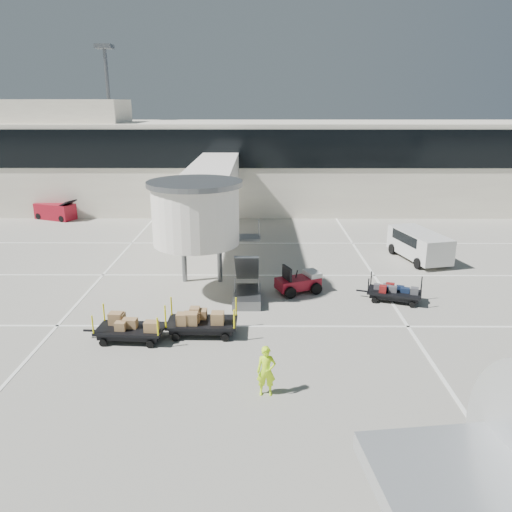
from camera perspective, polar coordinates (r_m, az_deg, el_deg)
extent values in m
plane|color=#B1AD9E|center=(21.14, 2.51, -10.36)|extent=(140.00, 140.00, 0.00)
cube|color=white|center=(22.93, 2.32, -8.03)|extent=(40.00, 0.15, 0.02)
cube|color=white|center=(29.41, 1.87, -2.22)|extent=(40.00, 0.15, 0.02)
cube|color=white|center=(36.09, 1.58, 1.48)|extent=(40.00, 0.15, 0.02)
cube|color=white|center=(31.10, 12.94, -1.57)|extent=(0.15, 30.00, 0.02)
cube|color=white|center=(31.71, -16.57, -1.49)|extent=(0.15, 30.00, 0.02)
cube|color=white|center=(49.08, 1.27, 10.42)|extent=(64.00, 12.00, 8.00)
cube|color=black|center=(42.86, 1.42, 12.12)|extent=(64.00, 0.12, 3.20)
cube|color=white|center=(49.80, -20.65, 15.24)|extent=(10.00, 6.00, 2.00)
cylinder|color=slate|center=(54.92, -16.26, 14.15)|extent=(0.36, 0.36, 15.00)
cube|color=slate|center=(55.13, -16.95, 21.93)|extent=(1.60, 1.60, 0.40)
cube|color=white|center=(34.32, -5.08, 7.94)|extent=(3.00, 18.00, 2.80)
cylinder|color=white|center=(25.53, -6.90, 4.68)|extent=(4.40, 4.40, 3.00)
cylinder|color=slate|center=(25.24, -7.03, 8.23)|extent=(4.80, 4.80, 0.25)
cylinder|color=slate|center=(28.31, -8.22, -0.10)|extent=(0.28, 0.28, 2.90)
cylinder|color=slate|center=(28.08, -4.18, -0.11)|extent=(0.28, 0.28, 2.90)
cylinder|color=slate|center=(35.00, -6.59, 3.31)|extent=(0.28, 0.28, 2.90)
cylinder|color=slate|center=(34.81, -3.32, 3.32)|extent=(0.28, 0.28, 2.90)
cylinder|color=slate|center=(41.79, -5.49, 5.61)|extent=(0.28, 0.28, 2.90)
cylinder|color=slate|center=(41.63, -2.73, 5.63)|extent=(0.28, 0.28, 2.90)
cube|color=slate|center=(25.58, -1.04, -4.68)|extent=(1.40, 2.60, 0.50)
cube|color=slate|center=(25.68, -1.03, -1.38)|extent=(1.20, 2.60, 2.06)
cube|color=slate|center=(26.65, -0.98, 2.12)|extent=(1.40, 1.20, 0.12)
cube|color=maroon|center=(26.77, 4.82, -3.09)|extent=(2.54, 1.91, 0.57)
cube|color=silver|center=(27.03, 6.46, -2.08)|extent=(1.03, 1.23, 0.33)
cube|color=black|center=(26.29, 3.56, -2.12)|extent=(0.48, 0.93, 0.86)
cylinder|color=black|center=(26.00, 3.94, -4.21)|extent=(0.66, 0.46, 0.61)
cylinder|color=black|center=(27.04, 2.76, -3.33)|extent=(0.66, 0.46, 0.61)
cylinder|color=black|center=(26.68, 6.89, -3.73)|extent=(0.66, 0.46, 0.61)
cylinder|color=black|center=(27.70, 5.63, -2.89)|extent=(0.66, 0.46, 0.61)
cube|color=black|center=(26.48, 15.54, -4.01)|extent=(2.92, 2.10, 0.11)
cube|color=black|center=(26.54, 15.52, -4.33)|extent=(2.61, 1.83, 0.22)
cube|color=black|center=(26.64, 12.03, -3.92)|extent=(0.61, 0.26, 0.07)
cylinder|color=black|center=(26.10, 13.37, -4.94)|extent=(0.32, 0.21, 0.30)
cylinder|color=black|center=(27.21, 13.64, -4.04)|extent=(0.32, 0.21, 0.30)
cylinder|color=black|center=(26.03, 17.42, -5.35)|extent=(0.32, 0.21, 0.30)
cylinder|color=black|center=(27.13, 17.52, -4.43)|extent=(0.32, 0.21, 0.30)
cylinder|color=black|center=(25.87, 12.72, -3.37)|extent=(0.06, 0.06, 0.79)
cylinder|color=black|center=(26.98, 13.02, -2.52)|extent=(0.06, 0.06, 0.79)
cylinder|color=black|center=(25.77, 18.32, -3.92)|extent=(0.06, 0.06, 0.79)
cylinder|color=black|center=(26.88, 18.39, -3.05)|extent=(0.06, 0.06, 0.79)
cube|color=#9F8056|center=(26.85, 13.82, -3.18)|extent=(0.49, 0.45, 0.25)
cube|color=#45454A|center=(26.49, 14.48, -3.50)|extent=(0.50, 0.37, 0.26)
cube|color=maroon|center=(26.20, 14.88, -3.77)|extent=(0.39, 0.36, 0.25)
cube|color=maroon|center=(26.57, 17.16, -3.65)|extent=(0.57, 0.48, 0.27)
cube|color=#45454A|center=(26.25, 15.80, -3.66)|extent=(0.53, 0.41, 0.38)
cube|color=#45454A|center=(26.27, 17.38, -3.84)|extent=(0.37, 0.33, 0.33)
cube|color=#45454A|center=(26.04, 15.34, -3.79)|extent=(0.54, 0.46, 0.38)
cube|color=#121E38|center=(26.19, 16.17, -3.90)|extent=(0.55, 0.45, 0.25)
cube|color=#45454A|center=(26.08, 16.14, -3.89)|extent=(0.39, 0.37, 0.33)
cube|color=black|center=(22.11, -6.18, -7.56)|extent=(3.05, 1.56, 0.12)
cube|color=black|center=(22.19, -6.16, -7.99)|extent=(2.74, 1.33, 0.25)
cube|color=black|center=(22.49, -10.93, -7.78)|extent=(0.71, 0.09, 0.08)
cylinder|color=black|center=(21.83, -9.16, -9.14)|extent=(0.34, 0.15, 0.34)
cylinder|color=black|center=(23.04, -8.57, -7.65)|extent=(0.34, 0.15, 0.34)
cylinder|color=black|center=(21.56, -3.55, -9.30)|extent=(0.34, 0.15, 0.34)
cylinder|color=black|center=(22.78, -3.27, -7.77)|extent=(0.34, 0.15, 0.34)
cylinder|color=#FFF40D|center=(21.55, -10.30, -7.11)|extent=(0.07, 0.07, 0.91)
cylinder|color=#FFF40D|center=(22.77, -9.65, -5.71)|extent=(0.07, 0.07, 0.91)
cylinder|color=#FFF40D|center=(21.17, -2.52, -7.29)|extent=(0.07, 0.07, 0.91)
cylinder|color=#FFF40D|center=(22.42, -2.30, -5.85)|extent=(0.07, 0.07, 0.91)
cube|color=#916B46|center=(21.91, -3.49, -6.92)|extent=(0.66, 0.46, 0.45)
cube|color=#916B46|center=(21.77, -6.91, -7.12)|extent=(0.47, 0.40, 0.49)
cube|color=#916B46|center=(22.15, -4.40, -6.53)|extent=(0.48, 0.37, 0.54)
cube|color=#916B46|center=(21.67, -7.73, -7.33)|extent=(0.60, 0.37, 0.45)
cube|color=#916B46|center=(22.33, -7.56, -6.58)|extent=(0.54, 0.46, 0.43)
cube|color=#916B46|center=(21.71, -5.75, -7.17)|extent=(0.65, 0.42, 0.47)
cube|color=black|center=(22.13, -14.13, -8.08)|extent=(2.94, 1.61, 0.11)
cube|color=black|center=(22.20, -14.10, -8.48)|extent=(2.64, 1.38, 0.24)
cube|color=black|center=(22.79, -18.35, -8.10)|extent=(0.67, 0.12, 0.08)
cylinder|color=black|center=(22.07, -17.07, -9.45)|extent=(0.33, 0.15, 0.32)
cylinder|color=black|center=(23.15, -15.95, -8.06)|extent=(0.33, 0.15, 0.32)
cylinder|color=black|center=(21.45, -12.02, -9.84)|extent=(0.33, 0.15, 0.32)
cylinder|color=black|center=(22.56, -11.14, -8.39)|extent=(0.33, 0.15, 0.32)
cylinder|color=#FFF40D|center=(21.88, -18.16, -7.52)|extent=(0.07, 0.07, 0.85)
cylinder|color=#FFF40D|center=(22.96, -16.98, -6.22)|extent=(0.07, 0.07, 0.85)
cylinder|color=#FFF40D|center=(21.02, -11.18, -7.99)|extent=(0.07, 0.07, 0.85)
cylinder|color=#FFF40D|center=(22.14, -10.32, -6.60)|extent=(0.07, 0.07, 0.85)
cube|color=#916B46|center=(22.06, -14.24, -7.40)|extent=(0.62, 0.53, 0.43)
cube|color=#916B46|center=(22.02, -12.07, -7.39)|extent=(0.55, 0.41, 0.36)
cube|color=#916B46|center=(21.73, -13.44, -7.62)|extent=(0.42, 0.44, 0.50)
cube|color=#916B46|center=(21.64, -13.47, -7.73)|extent=(0.62, 0.50, 0.51)
cube|color=#916B46|center=(22.37, -14.83, -7.06)|extent=(0.46, 0.46, 0.45)
imported|color=#BDF71A|center=(17.62, 1.18, -13.01)|extent=(0.67, 0.44, 1.82)
cube|color=silver|center=(33.64, 18.15, 1.30)|extent=(3.06, 5.18, 1.57)
cube|color=silver|center=(35.51, 16.32, 1.77)|extent=(1.95, 0.98, 0.91)
cube|color=black|center=(33.70, 18.04, 2.05)|extent=(2.65, 3.42, 0.63)
cylinder|color=black|center=(32.03, 18.04, -0.81)|extent=(0.40, 0.73, 0.69)
cylinder|color=black|center=(33.05, 20.89, -0.56)|extent=(0.40, 0.73, 0.69)
cylinder|color=black|center=(34.70, 15.32, 0.78)|extent=(0.40, 0.73, 0.69)
cylinder|color=black|center=(35.64, 18.04, 0.97)|extent=(0.40, 0.73, 0.69)
cube|color=maroon|center=(46.90, -21.96, 4.76)|extent=(3.77, 2.68, 1.37)
cube|color=black|center=(45.66, -20.68, 5.71)|extent=(1.30, 1.52, 0.49)
cylinder|color=black|center=(47.44, -23.55, 4.19)|extent=(0.59, 0.42, 0.55)
cylinder|color=black|center=(48.31, -22.47, 4.53)|extent=(0.59, 0.42, 0.55)
cylinder|color=black|center=(45.65, -21.30, 3.99)|extent=(0.59, 0.42, 0.55)
cylinder|color=black|center=(46.55, -20.23, 4.34)|extent=(0.59, 0.42, 0.55)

